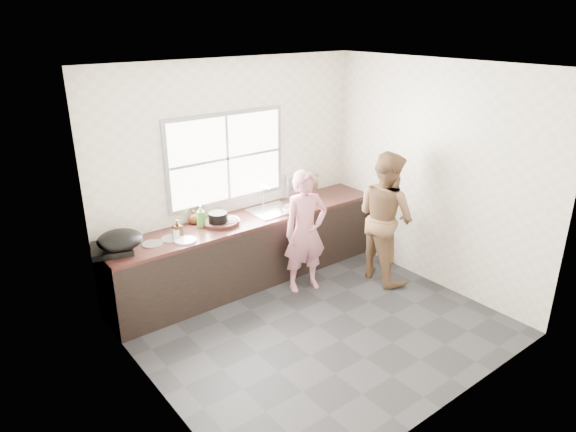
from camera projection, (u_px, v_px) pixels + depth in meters
floor at (318, 326)px, 5.56m from camera, size 3.60×3.20×0.01m
ceiling at (324, 67)px, 4.57m from camera, size 3.60×3.20×0.01m
wall_back at (233, 172)px, 6.24m from camera, size 3.60×0.01×2.70m
wall_left at (148, 258)px, 4.03m from camera, size 0.01×3.20×2.70m
wall_right at (434, 176)px, 6.10m from camera, size 0.01×3.20×2.70m
wall_front at (460, 268)px, 3.89m from camera, size 3.60×0.01×2.70m
cabinet at (250, 251)px, 6.36m from camera, size 3.60×0.62×0.82m
countertop at (249, 219)px, 6.20m from camera, size 3.60×0.64×0.04m
sink at (272, 211)px, 6.39m from camera, size 0.55×0.45×0.02m
faucet at (263, 195)px, 6.48m from camera, size 0.02×0.02×0.30m
window_frame at (226, 158)px, 6.10m from camera, size 1.60×0.05×1.10m
window_glazing at (227, 158)px, 6.08m from camera, size 1.50×0.01×1.00m
woman at (305, 235)px, 6.09m from camera, size 0.58×0.45×1.39m
person_side at (385, 217)px, 6.31m from camera, size 0.70×0.86×1.65m
cutting_board at (220, 222)px, 5.99m from camera, size 0.46×0.46×0.04m
cleaver at (216, 221)px, 5.96m from camera, size 0.21×0.20×0.01m
bowl_mince at (230, 221)px, 6.00m from camera, size 0.25×0.25×0.05m
bowl_crabs at (293, 211)px, 6.32m from camera, size 0.23×0.23×0.06m
bowl_held at (302, 208)px, 6.40m from camera, size 0.25×0.25×0.07m
black_pot at (218, 219)px, 5.92m from camera, size 0.27×0.27×0.16m
plate_food at (186, 240)px, 5.53m from camera, size 0.30×0.30×0.02m
bottle_green at (201, 216)px, 5.86m from camera, size 0.13×0.13×0.27m
bottle_brown_tall at (178, 229)px, 5.62m from camera, size 0.09×0.09×0.18m
bottle_brown_short at (193, 218)px, 5.98m from camera, size 0.14×0.14×0.15m
glass_jar at (176, 234)px, 5.59m from camera, size 0.09×0.09×0.10m
burner at (112, 249)px, 5.29m from camera, size 0.51×0.51×0.06m
wok at (120, 240)px, 5.21m from camera, size 0.55×0.55×0.17m
dish_rack at (298, 185)px, 6.85m from camera, size 0.49×0.39×0.33m
pot_lid_left at (172, 238)px, 5.59m from camera, size 0.30×0.30×0.01m
pot_lid_right at (153, 244)px, 5.46m from camera, size 0.29×0.29×0.01m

